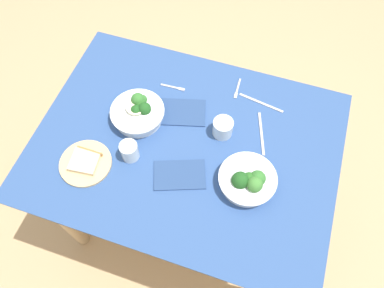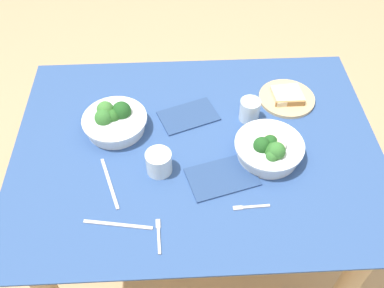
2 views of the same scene
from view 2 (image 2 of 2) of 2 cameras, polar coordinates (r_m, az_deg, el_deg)
name	(u,v)px [view 2 (image 2 of 2)]	position (r m, az deg, el deg)	size (l,w,h in m)	color
ground_plane	(195,256)	(2.04, 0.47, -14.77)	(6.00, 6.00, 0.00)	tan
dining_table	(197,171)	(1.50, 0.61, -3.70)	(1.20, 0.90, 0.78)	#2D4C84
broccoli_bowl_far	(114,120)	(1.44, -10.44, 3.15)	(0.22, 0.22, 0.10)	white
broccoli_bowl_near	(269,149)	(1.35, 10.30, -0.68)	(0.22, 0.22, 0.10)	white
bread_side_plate	(287,97)	(1.58, 12.64, 6.12)	(0.20, 0.20, 0.03)	#D6B27A
water_glass_center	(250,110)	(1.46, 7.75, 4.56)	(0.07, 0.07, 0.08)	silver
water_glass_side	(159,162)	(1.30, -4.47, -2.47)	(0.08, 0.08, 0.08)	silver
fork_by_far_bowl	(250,207)	(1.26, 7.75, -8.40)	(0.11, 0.02, 0.00)	#B7B7BC
fork_by_near_bowl	(159,235)	(1.20, -4.51, -12.04)	(0.02, 0.11, 0.00)	#B7B7BC
table_knife_left	(110,183)	(1.32, -11.01, -5.18)	(0.20, 0.01, 0.00)	#B7B7BC
table_knife_right	(118,225)	(1.23, -9.90, -10.63)	(0.20, 0.01, 0.00)	#B7B7BC
napkin_folded_upper	(188,116)	(1.48, -0.47, 3.79)	(0.20, 0.12, 0.01)	navy
napkin_folded_lower	(222,177)	(1.31, 4.07, -4.43)	(0.21, 0.13, 0.01)	navy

